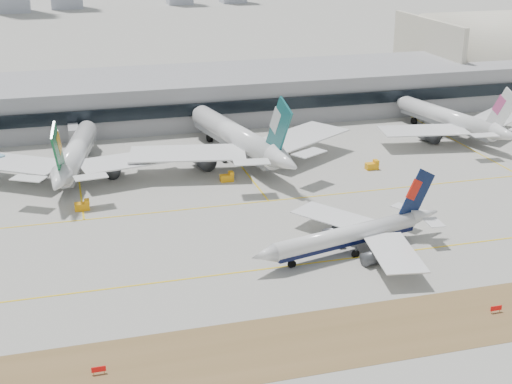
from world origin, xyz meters
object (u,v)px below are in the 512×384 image
object	(u,v)px
widebody_china_air	(451,120)
widebody_eva	(75,155)
widebody_cathay	(238,139)
terminal	(166,97)
taxiing_airliner	(352,235)

from	to	relation	value
widebody_china_air	widebody_eva	bearing A→B (deg)	80.33
widebody_cathay	widebody_china_air	distance (m)	71.31
widebody_cathay	terminal	xyz separation A→B (m)	(-12.86, 52.22, 0.98)
widebody_cathay	terminal	distance (m)	53.79
widebody_cathay	widebody_china_air	bearing A→B (deg)	-97.07
taxiing_airliner	terminal	size ratio (longest dim) A/B	0.17
widebody_eva	widebody_cathay	size ratio (longest dim) A/B	0.88
widebody_cathay	widebody_eva	bearing A→B (deg)	79.45
terminal	widebody_eva	bearing A→B (deg)	-121.70
widebody_china_air	terminal	size ratio (longest dim) A/B	0.20
taxiing_airliner	widebody_eva	world-z (taller)	widebody_eva
taxiing_airliner	widebody_eva	size ratio (longest dim) A/B	0.78
taxiing_airliner	widebody_china_air	distance (m)	94.23
widebody_china_air	terminal	distance (m)	96.13
taxiing_airliner	widebody_cathay	bearing A→B (deg)	-96.14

